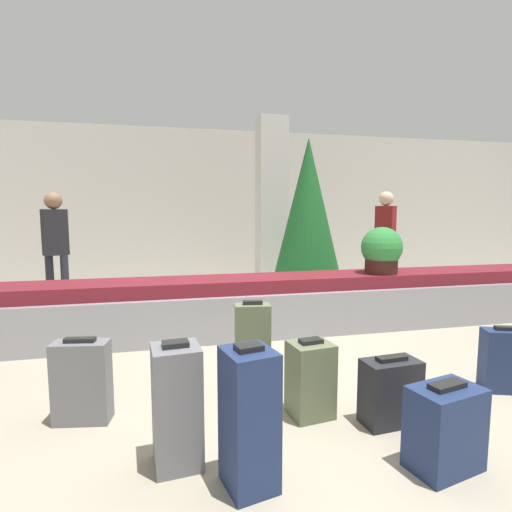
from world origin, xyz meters
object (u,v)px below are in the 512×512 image
object	(u,v)px
suitcase_2	(390,392)
suitcase_8	(445,428)
suitcase_6	(177,406)
suitcase_1	(310,379)
suitcase_4	(82,382)
pillar	(271,203)
traveler_1	(55,241)
suitcase_5	(249,419)
suitcase_0	(506,360)
suitcase_3	(253,348)
traveler_0	(385,232)
potted_plant_1	(382,251)
decorated_tree	(308,216)

from	to	relation	value
suitcase_2	suitcase_8	distance (m)	0.50
suitcase_2	suitcase_6	world-z (taller)	suitcase_6
suitcase_1	suitcase_4	bearing A→B (deg)	162.31
suitcase_1	suitcase_8	bearing A→B (deg)	-61.86
pillar	suitcase_6	bearing A→B (deg)	-110.48
traveler_1	suitcase_1	bearing A→B (deg)	-83.74
suitcase_2	suitcase_6	size ratio (longest dim) A/B	0.65
suitcase_1	suitcase_5	size ratio (longest dim) A/B	0.72
suitcase_6	traveler_1	world-z (taller)	traveler_1
suitcase_0	suitcase_6	xyz separation A→B (m)	(-2.61, -0.37, 0.10)
suitcase_1	suitcase_3	size ratio (longest dim) A/B	0.75
suitcase_6	traveler_0	size ratio (longest dim) A/B	0.41
suitcase_3	potted_plant_1	world-z (taller)	potted_plant_1
suitcase_4	traveler_1	xyz separation A→B (m)	(-0.94, 3.33, 0.74)
suitcase_1	suitcase_4	xyz separation A→B (m)	(-1.56, 0.27, 0.02)
suitcase_4	traveler_0	distance (m)	5.67
potted_plant_1	traveler_1	size ratio (longest dim) A/B	0.34
suitcase_2	potted_plant_1	size ratio (longest dim) A/B	0.82
pillar	suitcase_2	bearing A→B (deg)	-96.02
suitcase_1	decorated_tree	world-z (taller)	decorated_tree
suitcase_5	suitcase_0	bearing A→B (deg)	3.30
suitcase_4	suitcase_8	size ratio (longest dim) A/B	1.18
suitcase_1	traveler_0	size ratio (longest dim) A/B	0.31
suitcase_6	traveler_1	size ratio (longest dim) A/B	0.43
suitcase_3	suitcase_4	size ratio (longest dim) A/B	1.26
suitcase_8	suitcase_5	bearing A→B (deg)	162.19
suitcase_4	suitcase_6	world-z (taller)	suitcase_6
suitcase_2	suitcase_4	world-z (taller)	suitcase_4
decorated_tree	suitcase_5	bearing A→B (deg)	-114.05
suitcase_0	suitcase_5	xyz separation A→B (m)	(-2.25, -0.64, 0.12)
traveler_1	suitcase_0	bearing A→B (deg)	-69.18
suitcase_0	suitcase_4	distance (m)	3.24
suitcase_4	decorated_tree	bearing A→B (deg)	57.48
pillar	suitcase_0	distance (m)	5.14
suitcase_6	suitcase_8	size ratio (longest dim) A/B	1.45
suitcase_1	suitcase_5	world-z (taller)	suitcase_5
suitcase_3	decorated_tree	xyz separation A→B (m)	(1.53, 2.92, 1.01)
potted_plant_1	suitcase_6	bearing A→B (deg)	-138.59
decorated_tree	suitcase_2	bearing A→B (deg)	-101.20
suitcase_0	potted_plant_1	world-z (taller)	potted_plant_1
suitcase_6	traveler_0	world-z (taller)	traveler_0
pillar	suitcase_4	bearing A→B (deg)	-119.13
suitcase_5	suitcase_8	distance (m)	1.12
suitcase_6	suitcase_2	bearing A→B (deg)	-0.48
suitcase_0	traveler_0	bearing A→B (deg)	92.26
decorated_tree	suitcase_4	bearing A→B (deg)	-131.77
suitcase_2	suitcase_6	bearing A→B (deg)	-179.09
suitcase_2	potted_plant_1	bearing A→B (deg)	57.28
suitcase_8	suitcase_4	bearing A→B (deg)	142.00
traveler_1	traveler_0	bearing A→B (deg)	-26.41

